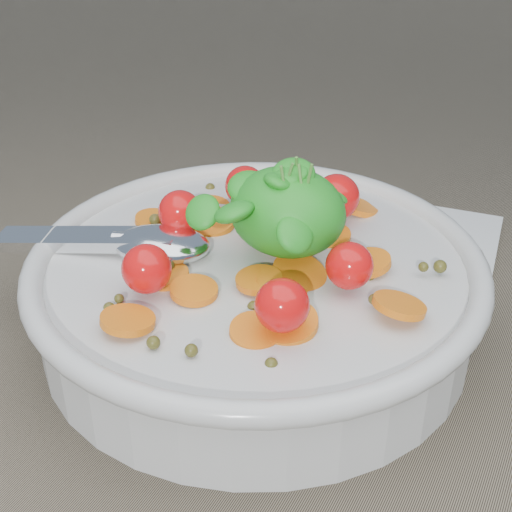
% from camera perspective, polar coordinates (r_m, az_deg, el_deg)
% --- Properties ---
extents(ground, '(6.00, 6.00, 0.00)m').
position_cam_1_polar(ground, '(0.52, 2.29, -5.95)').
color(ground, '#7A6D57').
rests_on(ground, ground).
extents(bowl, '(0.34, 0.31, 0.13)m').
position_cam_1_polar(bowl, '(0.50, 0.01, -2.38)').
color(bowl, silver).
rests_on(bowl, ground).
extents(napkin, '(0.16, 0.15, 0.01)m').
position_cam_1_polar(napkin, '(0.64, 12.00, 1.41)').
color(napkin, white).
rests_on(napkin, ground).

